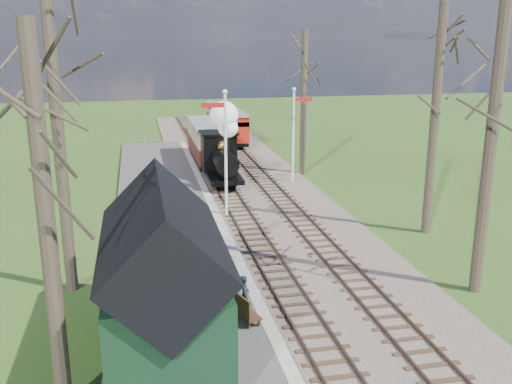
% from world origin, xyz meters
% --- Properties ---
extents(distant_hills, '(114.40, 48.00, 22.02)m').
position_xyz_m(distant_hills, '(1.40, 64.38, -16.21)').
color(distant_hills, '#385B23').
rests_on(distant_hills, ground).
extents(ballast_bed, '(8.00, 60.00, 0.10)m').
position_xyz_m(ballast_bed, '(1.30, 22.00, 0.05)').
color(ballast_bed, brown).
rests_on(ballast_bed, ground).
extents(track_near, '(1.60, 60.00, 0.15)m').
position_xyz_m(track_near, '(0.00, 22.00, 0.10)').
color(track_near, brown).
rests_on(track_near, ground).
extents(track_far, '(1.60, 60.00, 0.15)m').
position_xyz_m(track_far, '(2.60, 22.00, 0.10)').
color(track_far, brown).
rests_on(track_far, ground).
extents(platform, '(5.00, 44.00, 0.20)m').
position_xyz_m(platform, '(-3.50, 14.00, 0.10)').
color(platform, '#474442').
rests_on(platform, ground).
extents(coping_strip, '(0.40, 44.00, 0.21)m').
position_xyz_m(coping_strip, '(-1.20, 14.00, 0.10)').
color(coping_strip, '#B2AD9E').
rests_on(coping_strip, ground).
extents(station_shed, '(3.25, 6.30, 4.78)m').
position_xyz_m(station_shed, '(-4.30, 4.00, 2.27)').
color(station_shed, black).
rests_on(station_shed, platform).
extents(semaphore_near, '(1.22, 0.24, 6.22)m').
position_xyz_m(semaphore_near, '(-0.77, 16.00, 3.62)').
color(semaphore_near, silver).
rests_on(semaphore_near, ground).
extents(semaphore_far, '(1.22, 0.24, 5.72)m').
position_xyz_m(semaphore_far, '(4.37, 22.00, 3.35)').
color(semaphore_far, silver).
rests_on(semaphore_far, ground).
extents(bare_trees, '(15.51, 22.39, 12.00)m').
position_xyz_m(bare_trees, '(1.33, 10.10, 5.21)').
color(bare_trees, '#382D23').
rests_on(bare_trees, ground).
extents(fence_line, '(12.60, 0.08, 1.00)m').
position_xyz_m(fence_line, '(0.30, 36.00, 0.55)').
color(fence_line, slate).
rests_on(fence_line, ground).
extents(locomotive, '(2.00, 4.67, 5.01)m').
position_xyz_m(locomotive, '(-0.01, 21.97, 2.29)').
color(locomotive, black).
rests_on(locomotive, ground).
extents(coach, '(2.34, 8.01, 2.46)m').
position_xyz_m(coach, '(0.00, 28.04, 1.67)').
color(coach, black).
rests_on(coach, ground).
extents(red_carriage_a, '(2.10, 5.21, 2.21)m').
position_xyz_m(red_carriage_a, '(2.60, 34.34, 1.52)').
color(red_carriage_a, black).
rests_on(red_carriage_a, ground).
extents(red_carriage_b, '(2.10, 5.21, 2.21)m').
position_xyz_m(red_carriage_b, '(2.60, 39.84, 1.52)').
color(red_carriage_b, black).
rests_on(red_carriage_b, ground).
extents(sign_board, '(0.25, 0.84, 1.23)m').
position_xyz_m(sign_board, '(-2.16, 8.03, 0.81)').
color(sign_board, '#0E4122').
rests_on(sign_board, platform).
extents(bench, '(0.94, 1.64, 0.90)m').
position_xyz_m(bench, '(-2.00, 5.26, 0.62)').
color(bench, '#452918').
rests_on(bench, platform).
extents(person, '(0.39, 0.51, 1.25)m').
position_xyz_m(person, '(-1.77, 5.65, 0.82)').
color(person, '#19212D').
rests_on(person, platform).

